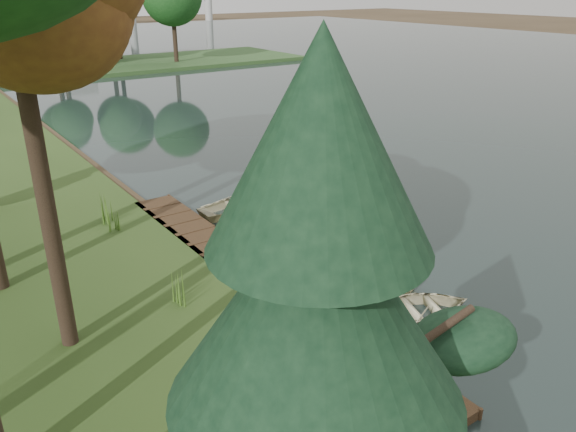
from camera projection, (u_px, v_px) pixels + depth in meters
ground at (294, 268)px, 18.53m from camera, size 300.00×300.00×0.00m
water at (437, 89)px, 49.57m from camera, size 130.00×200.00×0.05m
boardwalk at (253, 277)px, 17.62m from camera, size 1.60×16.00×0.30m
peninsula at (84, 68)px, 60.45m from camera, size 50.00×14.00×0.45m
far_trees at (42, 8)px, 56.30m from camera, size 45.60×5.60×8.80m
rowboat_0 at (447, 329)px, 14.59m from camera, size 3.14×2.33×0.62m
rowboat_1 at (420, 306)px, 15.61m from camera, size 3.60×3.07×0.63m
rowboat_2 at (372, 287)px, 16.57m from camera, size 3.97×3.36×0.70m
rowboat_3 at (352, 269)px, 17.52m from camera, size 4.20×3.36×0.77m
rowboat_4 at (322, 250)px, 18.93m from camera, size 3.61×3.03×0.64m
rowboat_5 at (305, 239)px, 19.71m from camera, size 3.49×2.75×0.65m
rowboat_6 at (281, 223)px, 20.95m from camera, size 3.64×2.86×0.68m
rowboat_7 at (259, 215)px, 21.78m from camera, size 3.83×3.34×0.66m
rowboat_8 at (240, 204)px, 22.78m from camera, size 3.45×2.49×0.71m
tree_2 at (13, 16)px, 11.20m from camera, size 3.49×3.49×9.40m
pine_tree at (316, 357)px, 5.37m from camera, size 3.80×3.80×8.14m
reeds_0 at (318, 372)px, 12.22m from camera, size 0.60×0.60×1.12m
reeds_1 at (177, 290)px, 15.69m from camera, size 0.60×0.60×0.92m
reeds_2 at (107, 209)px, 21.01m from camera, size 0.60×0.60×1.13m
reeds_3 at (113, 219)px, 20.46m from camera, size 0.60×0.60×0.86m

